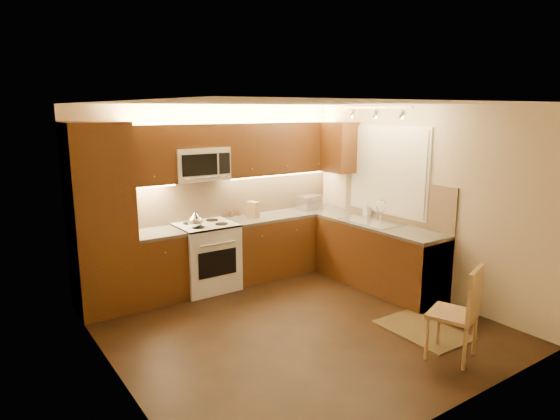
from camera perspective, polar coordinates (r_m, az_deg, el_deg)
floor at (r=5.76m, az=1.93°, el=-13.39°), size 4.00×4.00×0.01m
ceiling at (r=5.22m, az=2.12°, el=12.34°), size 4.00×4.00×0.01m
wall_back at (r=7.03m, az=-7.74°, el=1.83°), size 4.00×0.01×2.50m
wall_front at (r=3.98m, az=19.51°, el=-6.37°), size 4.00×0.01×2.50m
wall_left at (r=4.49m, az=-19.01°, el=-4.32°), size 0.01×4.00×2.50m
wall_right at (r=6.71m, az=15.87°, el=1.03°), size 0.01×4.00×2.50m
pantry at (r=6.20m, az=-20.14°, el=-1.04°), size 0.70×0.60×2.30m
base_cab_back_left at (r=6.57m, az=-14.10°, el=-6.48°), size 0.62×0.60×0.86m
counter_back_left at (r=6.45m, az=-14.30°, el=-2.68°), size 0.62×0.60×0.04m
base_cab_back_right at (r=7.48m, az=0.62°, el=-3.91°), size 1.92×0.60×0.86m
counter_back_right at (r=7.37m, az=0.63°, el=-0.53°), size 1.92×0.60×0.04m
base_cab_right at (r=6.94m, az=11.36°, el=-5.37°), size 0.60×2.00×0.86m
counter_right at (r=6.83m, az=11.51°, el=-1.76°), size 0.60×2.00×0.04m
dishwasher at (r=6.50m, az=15.80°, el=-6.77°), size 0.58×0.60×0.84m
backsplash_back at (r=7.19m, az=-5.20°, el=1.70°), size 3.30×0.02×0.60m
backsplash_right at (r=6.97m, az=13.28°, el=1.13°), size 0.02×2.00×0.60m
upper_cab_back_left at (r=6.40m, az=-15.14°, el=6.22°), size 0.62×0.35×0.75m
upper_cab_back_right at (r=7.33m, az=0.08°, el=7.26°), size 1.92×0.35×0.75m
upper_cab_bridge at (r=6.65m, az=-9.58°, el=8.55°), size 0.76×0.35×0.31m
upper_cab_right_corner at (r=7.48m, az=6.95°, el=7.27°), size 0.35×0.50×0.75m
stove at (r=6.80m, az=-8.57°, el=-5.39°), size 0.76×0.65×0.92m
microwave at (r=6.66m, az=-9.41°, el=5.33°), size 0.76×0.38×0.44m
window_frame at (r=7.01m, az=12.50°, el=4.53°), size 0.03×1.44×1.24m
window_blinds at (r=6.99m, az=12.38°, el=4.52°), size 0.02×1.36×1.16m
sink at (r=6.91m, az=10.65°, el=-0.76°), size 0.52×0.86×0.15m
faucet at (r=7.02m, az=11.71°, el=0.02°), size 0.20×0.04×0.30m
track_light_bar at (r=6.54m, az=11.15°, el=11.65°), size 0.04×1.20×0.03m
kettle at (r=6.45m, az=-9.85°, el=-1.09°), size 0.24×0.24×0.22m
toaster_oven at (r=7.67m, az=3.39°, el=0.88°), size 0.38×0.30×0.21m
knife_block at (r=7.08m, az=-3.16°, el=0.06°), size 0.15×0.19×0.23m
spice_jar_a at (r=7.16m, az=-3.52°, el=-0.33°), size 0.06×0.06×0.10m
spice_jar_b at (r=7.15m, az=-5.65°, el=-0.44°), size 0.06×0.06×0.09m
spice_jar_c at (r=7.21m, az=-3.99°, el=-0.31°), size 0.06×0.06×0.09m
spice_jar_d at (r=7.21m, az=-4.78°, el=-0.32°), size 0.05×0.05×0.09m
soap_bottle at (r=7.29m, az=10.12°, el=0.12°), size 0.09×0.10×0.20m
rug at (r=5.87m, az=16.32°, el=-13.29°), size 0.66×0.98×0.01m
dining_chair at (r=5.20m, az=19.51°, el=-11.15°), size 0.55×0.55×0.96m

